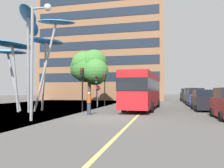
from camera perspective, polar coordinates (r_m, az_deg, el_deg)
The scene contains 16 objects.
ground at distance 15.45m, azimuth -4.01°, elevation -8.74°, with size 120.00×240.00×0.10m.
red_bus at distance 22.03m, azimuth 7.87°, elevation -1.26°, with size 3.17×10.99×3.70m.
leaf_sculpture at distance 21.81m, azimuth -20.55°, elevation 10.42°, with size 8.73×7.87×8.45m.
traffic_light_kerb_near at distance 19.65m, azimuth -7.69°, elevation 0.94°, with size 0.28×0.42×3.81m.
traffic_light_kerb_far at distance 24.83m, azimuth -3.97°, elevation -0.21°, with size 0.28×0.42×3.45m.
traffic_light_island_mid at distance 26.41m, azimuth -1.93°, elevation 0.26°, with size 0.28×0.42×3.84m.
car_parked_mid at distance 22.38m, azimuth 22.45°, elevation -3.97°, with size 1.97×4.33×1.94m.
car_parked_far at distance 28.78m, azimuth 20.61°, elevation -3.29°, with size 2.03×4.52×2.16m.
car_side_street at distance 34.37m, azimuth 19.62°, elevation -2.99°, with size 2.01×4.16×2.27m.
car_far_side at distance 41.63m, azimuth 18.47°, elevation -2.76°, with size 1.94×4.03×2.26m.
street_lamp at distance 14.54m, azimuth -18.87°, elevation 9.15°, with size 1.36×0.44×7.12m.
tree_pavement_near at distance 31.71m, azimuth -5.56°, elevation 4.16°, with size 5.65×5.00×7.70m.
tree_pavement_far at distance 36.25m, azimuth -6.15°, elevation 4.58°, with size 5.88×4.85×8.09m.
pedestrian at distance 17.07m, azimuth -5.94°, elevation -4.96°, with size 0.34×0.34×1.74m.
no_entry_sign at distance 25.67m, azimuth -3.74°, elevation -2.22°, with size 0.60×0.12×2.45m.
backdrop_building at distance 50.36m, azimuth -2.23°, elevation 10.59°, with size 26.29×11.22×25.27m.
Camera 1 is at (3.76, -14.68, 1.81)m, focal length 35.60 mm.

